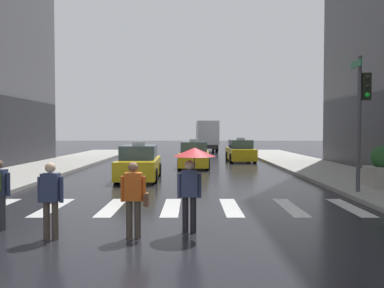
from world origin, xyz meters
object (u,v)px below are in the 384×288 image
object	(u,v)px
pedestrian_with_umbrella	(191,166)
planter_near_corner	(380,169)
taxi_lead	(137,164)
box_truck	(205,135)
taxi_third	(239,152)
taxi_second	(192,156)
pedestrian_plain_coat	(49,196)
pedestrian_with_handbag	(132,195)
traffic_light_pole	(360,104)

from	to	relation	value
pedestrian_with_umbrella	planter_near_corner	size ratio (longest dim) A/B	1.21
taxi_lead	box_truck	size ratio (longest dim) A/B	0.60
taxi_third	pedestrian_with_umbrella	world-z (taller)	pedestrian_with_umbrella
taxi_second	box_truck	size ratio (longest dim) A/B	0.60
pedestrian_plain_coat	planter_near_corner	distance (m)	12.15
box_truck	pedestrian_plain_coat	bearing A→B (deg)	-97.62
taxi_lead	pedestrian_with_umbrella	distance (m)	9.97
taxi_lead	taxi_third	bearing A→B (deg)	60.01
taxi_lead	pedestrian_with_umbrella	xyz separation A→B (m)	(2.54, -9.61, 0.79)
pedestrian_with_handbag	taxi_second	bearing A→B (deg)	85.01
traffic_light_pole	taxi_lead	xyz separation A→B (m)	(-8.54, 4.71, -2.53)
taxi_third	box_truck	world-z (taller)	box_truck
taxi_third	pedestrian_with_umbrella	xyz separation A→B (m)	(-3.66, -20.36, 0.79)
planter_near_corner	pedestrian_with_handbag	bearing A→B (deg)	-143.32
traffic_light_pole	taxi_third	world-z (taller)	traffic_light_pole
taxi_lead	pedestrian_with_handbag	xyz separation A→B (m)	(1.28, -10.07, 0.21)
pedestrian_with_umbrella	pedestrian_plain_coat	size ratio (longest dim) A/B	1.18
taxi_third	box_truck	distance (m)	13.97
traffic_light_pole	pedestrian_with_umbrella	world-z (taller)	traffic_light_pole
pedestrian_plain_coat	box_truck	bearing A→B (deg)	82.38
traffic_light_pole	pedestrian_plain_coat	world-z (taller)	traffic_light_pole
pedestrian_with_umbrella	pedestrian_plain_coat	xyz separation A→B (m)	(-3.03, -0.58, -0.58)
taxi_second	pedestrian_plain_coat	xyz separation A→B (m)	(-3.15, -16.10, 0.21)
traffic_light_pole	taxi_lead	world-z (taller)	traffic_light_pole
pedestrian_with_handbag	taxi_third	bearing A→B (deg)	76.69
traffic_light_pole	taxi_lead	distance (m)	10.08
pedestrian_with_umbrella	pedestrian_plain_coat	world-z (taller)	pedestrian_with_umbrella
pedestrian_with_handbag	planter_near_corner	size ratio (longest dim) A/B	1.03
pedestrian_with_umbrella	planter_near_corner	bearing A→B (deg)	39.03
pedestrian_with_umbrella	pedestrian_with_handbag	bearing A→B (deg)	-159.84
box_truck	planter_near_corner	xyz separation A→B (m)	(5.64, -28.24, -0.98)
traffic_light_pole	pedestrian_with_handbag	bearing A→B (deg)	-143.55
taxi_third	traffic_light_pole	bearing A→B (deg)	-81.40
taxi_third	pedestrian_with_handbag	distance (m)	21.40
taxi_third	pedestrian_plain_coat	world-z (taller)	taxi_third
taxi_third	pedestrian_with_handbag	bearing A→B (deg)	-103.31
taxi_second	taxi_third	bearing A→B (deg)	53.89
taxi_third	planter_near_corner	xyz separation A→B (m)	(3.60, -14.47, 0.15)
taxi_second	pedestrian_plain_coat	distance (m)	16.40
traffic_light_pole	box_truck	distance (m)	29.59
pedestrian_with_umbrella	planter_near_corner	xyz separation A→B (m)	(7.26, 5.89, -0.64)
box_truck	pedestrian_with_umbrella	size ratio (longest dim) A/B	3.91
taxi_second	taxi_third	size ratio (longest dim) A/B	1.01
pedestrian_plain_coat	taxi_second	bearing A→B (deg)	78.91
taxi_second	box_truck	world-z (taller)	box_truck
box_truck	pedestrian_with_handbag	bearing A→B (deg)	-94.76
taxi_lead	taxi_second	world-z (taller)	same
box_truck	pedestrian_with_handbag	xyz separation A→B (m)	(-2.88, -34.59, -0.92)
taxi_lead	taxi_third	distance (m)	12.41
taxi_second	planter_near_corner	world-z (taller)	taxi_second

